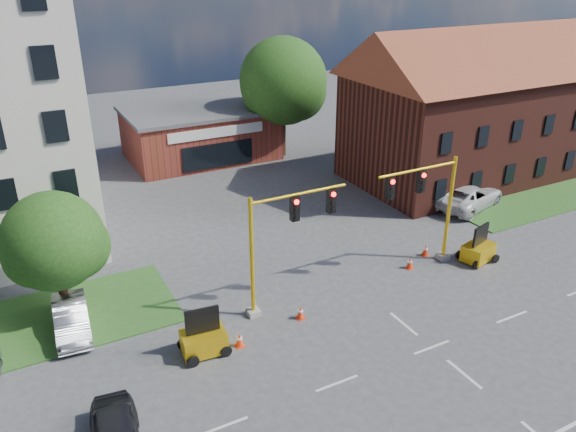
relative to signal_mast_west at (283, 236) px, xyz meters
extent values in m
plane|color=#424244|center=(4.36, -6.00, -3.92)|extent=(120.00, 120.00, 0.00)
cube|color=#265921|center=(22.36, 3.00, -3.88)|extent=(14.00, 4.00, 0.08)
cube|color=maroon|center=(4.36, 24.00, -1.92)|extent=(12.00, 8.00, 4.00)
cube|color=#4E4E50|center=(4.36, 24.00, 0.23)|extent=(12.40, 8.40, 0.30)
cube|color=silver|center=(4.36, 19.95, -0.72)|extent=(8.00, 0.10, 0.80)
cube|color=black|center=(4.36, 19.95, -2.62)|extent=(6.00, 0.10, 2.00)
cube|color=#522018|center=(22.36, 10.00, 0.08)|extent=(20.00, 10.00, 8.00)
cylinder|color=#3A2515|center=(10.86, 21.00, -1.63)|extent=(0.44, 0.44, 4.58)
sphere|color=#1C4013|center=(10.86, 21.00, 2.54)|extent=(7.34, 7.34, 7.34)
sphere|color=#1C4013|center=(12.32, 21.30, 1.50)|extent=(5.13, 5.13, 5.13)
cylinder|color=#3A2515|center=(-9.64, 4.50, -2.53)|extent=(0.44, 0.44, 2.79)
sphere|color=#1C4013|center=(-9.64, 4.50, 0.01)|extent=(4.68, 4.68, 4.68)
sphere|color=#1C4013|center=(-8.71, 4.80, -0.63)|extent=(3.27, 3.27, 3.27)
cube|color=gray|center=(-1.64, 0.00, -3.77)|extent=(0.60, 0.60, 0.30)
cylinder|color=yellow|center=(-1.64, 0.00, -0.82)|extent=(0.20, 0.20, 6.20)
cylinder|color=yellow|center=(0.86, 0.00, 1.98)|extent=(5.00, 0.14, 0.14)
cube|color=black|center=(0.61, 0.00, 1.28)|extent=(0.40, 0.32, 1.20)
cube|color=black|center=(2.61, 0.00, 1.28)|extent=(0.40, 0.32, 1.20)
sphere|color=#FF0C07|center=(0.61, -0.18, 1.68)|extent=(0.24, 0.24, 0.24)
cube|color=gray|center=(10.36, 0.00, -3.77)|extent=(0.60, 0.60, 0.30)
cylinder|color=yellow|center=(10.36, 0.00, -0.82)|extent=(0.20, 0.20, 6.20)
cylinder|color=yellow|center=(7.86, 0.00, 1.98)|extent=(5.00, 0.14, 0.14)
cube|color=black|center=(8.11, 0.00, 1.28)|extent=(0.40, 0.32, 1.20)
cube|color=black|center=(6.11, 0.00, 1.28)|extent=(0.40, 0.32, 1.20)
sphere|color=#FF0C07|center=(8.11, -0.18, 1.68)|extent=(0.24, 0.24, 0.24)
cube|color=yellow|center=(-4.75, -1.60, -3.33)|extent=(2.03, 1.46, 0.96)
cube|color=black|center=(-4.75, -1.60, -2.22)|extent=(1.50, 0.27, 1.17)
cube|color=yellow|center=(11.95, -1.07, -3.35)|extent=(2.14, 1.71, 0.93)
cube|color=black|center=(11.95, -1.07, -2.26)|extent=(1.43, 0.52, 1.14)
cube|color=#FF330D|center=(-3.20, -1.92, -3.90)|extent=(0.38, 0.38, 0.04)
cone|color=#FF330D|center=(-3.20, -1.92, -3.57)|extent=(0.40, 0.40, 0.70)
cylinder|color=silver|center=(-3.20, -1.92, -3.50)|extent=(0.27, 0.27, 0.09)
cube|color=#FF330D|center=(0.22, -1.32, -3.90)|extent=(0.38, 0.38, 0.04)
cone|color=#FF330D|center=(0.22, -1.32, -3.57)|extent=(0.40, 0.40, 0.70)
cylinder|color=silver|center=(0.22, -1.32, -3.50)|extent=(0.27, 0.27, 0.09)
cube|color=#FF330D|center=(9.73, 0.81, -3.90)|extent=(0.38, 0.38, 0.04)
cone|color=#FF330D|center=(9.73, 0.81, -3.57)|extent=(0.40, 0.40, 0.70)
cylinder|color=silver|center=(9.73, 0.81, -3.50)|extent=(0.27, 0.27, 0.09)
cube|color=#FF330D|center=(7.96, 0.05, -3.90)|extent=(0.38, 0.38, 0.04)
cone|color=#FF330D|center=(7.96, 0.05, -3.57)|extent=(0.40, 0.40, 0.70)
cylinder|color=silver|center=(7.96, 0.05, -3.50)|extent=(0.27, 0.27, 0.09)
imported|color=white|center=(17.06, 4.88, -3.11)|extent=(6.33, 4.27, 1.61)
imported|color=#999BA0|center=(-9.61, 2.71, -3.22)|extent=(1.81, 4.37, 1.41)
camera|label=1|loc=(-10.79, -20.94, 11.89)|focal=35.00mm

